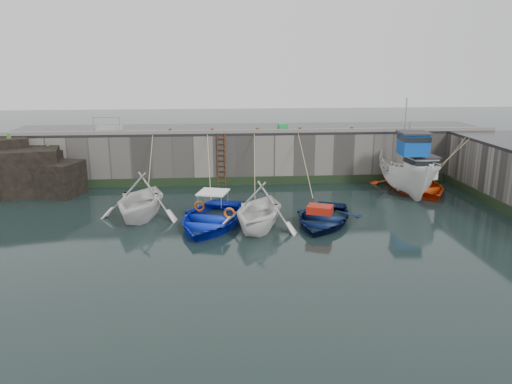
{
  "coord_description": "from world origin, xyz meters",
  "views": [
    {
      "loc": [
        -2.23,
        -19.61,
        7.37
      ],
      "look_at": [
        -0.4,
        3.66,
        1.2
      ],
      "focal_mm": 35.0,
      "sensor_mm": 36.0,
      "label": 1
    }
  ],
  "objects": [
    {
      "name": "boat_near_navy_rope",
      "position": [
        2.63,
        7.4,
        0.0
      ],
      "size": [
        0.04,
        5.81,
        3.1
      ],
      "primitive_type": null,
      "color": "tan",
      "rests_on": "ground"
    },
    {
      "name": "fish_crate",
      "position": [
        2.01,
        12.23,
        3.3
      ],
      "size": [
        0.67,
        0.53,
        0.28
      ],
      "primitive_type": "cube",
      "rotation": [
        0.0,
        0.0,
        0.21
      ],
      "color": "green",
      "rests_on": "road_back"
    },
    {
      "name": "boat_near_blue_rope",
      "position": [
        -2.6,
        7.47,
        0.0
      ],
      "size": [
        0.04,
        5.69,
        3.1
      ],
      "primitive_type": null,
      "color": "tan",
      "rests_on": "ground"
    },
    {
      "name": "rock_outcrop",
      "position": [
        -12.92,
        9.11,
        1.26
      ],
      "size": [
        5.85,
        4.24,
        3.41
      ],
      "color": "black",
      "rests_on": "ground"
    },
    {
      "name": "boat_near_blacktrim",
      "position": [
        -0.4,
        1.81,
        0.0
      ],
      "size": [
        5.24,
        5.63,
        2.41
      ],
      "primitive_type": "imported",
      "rotation": [
        0.0,
        0.0,
        -0.34
      ],
      "color": "silver",
      "rests_on": "ground"
    },
    {
      "name": "boat_near_navy",
      "position": [
        2.63,
        2.3,
        0.0
      ],
      "size": [
        5.1,
        5.85,
        1.01
      ],
      "primitive_type": "imported",
      "rotation": [
        0.0,
        0.0,
        -0.39
      ],
      "color": "#0A1640",
      "rests_on": "ground"
    },
    {
      "name": "boat_near_blacktrim_rope",
      "position": [
        -0.4,
        7.15,
        0.0
      ],
      "size": [
        0.04,
        6.26,
        3.1
      ],
      "primitive_type": null,
      "color": "tan",
      "rests_on": "ground"
    },
    {
      "name": "bollard_d",
      "position": [
        2.8,
        10.25,
        3.3
      ],
      "size": [
        0.18,
        0.18,
        0.28
      ],
      "primitive_type": "cylinder",
      "color": "#3F1E0F",
      "rests_on": "road_back"
    },
    {
      "name": "bollard_a",
      "position": [
        -5.0,
        10.25,
        3.3
      ],
      "size": [
        0.18,
        0.18,
        0.28
      ],
      "primitive_type": "cylinder",
      "color": "#3F1E0F",
      "rests_on": "road_back"
    },
    {
      "name": "algae_back",
      "position": [
        0.0,
        9.96,
        0.25
      ],
      "size": [
        30.0,
        0.08,
        0.5
      ],
      "primitive_type": "cube",
      "color": "black",
      "rests_on": "ground"
    },
    {
      "name": "railing",
      "position": [
        -8.75,
        11.25,
        3.36
      ],
      "size": [
        1.6,
        1.05,
        1.0
      ],
      "color": "#A5A8AD",
      "rests_on": "road_back"
    },
    {
      "name": "road_back",
      "position": [
        0.0,
        12.5,
        3.08
      ],
      "size": [
        30.0,
        5.0,
        0.16
      ],
      "primitive_type": "cube",
      "color": "black",
      "rests_on": "quay_back"
    },
    {
      "name": "boat_far_white",
      "position": [
        8.66,
        7.54,
        1.1
      ],
      "size": [
        3.06,
        6.98,
        5.63
      ],
      "rotation": [
        0.0,
        0.0,
        -0.07
      ],
      "color": "silver",
      "rests_on": "ground"
    },
    {
      "name": "bollard_c",
      "position": [
        0.2,
        10.25,
        3.3
      ],
      "size": [
        0.18,
        0.18,
        0.28
      ],
      "primitive_type": "cylinder",
      "color": "#3F1E0F",
      "rests_on": "road_back"
    },
    {
      "name": "bollard_b",
      "position": [
        -2.5,
        10.25,
        3.3
      ],
      "size": [
        0.18,
        0.18,
        0.28
      ],
      "primitive_type": "cylinder",
      "color": "#3F1E0F",
      "rests_on": "road_back"
    },
    {
      "name": "algae_right",
      "position": [
        11.96,
        2.5,
        0.25
      ],
      "size": [
        0.08,
        15.0,
        0.5
      ],
      "primitive_type": "cube",
      "color": "black",
      "rests_on": "ground"
    },
    {
      "name": "boat_near_white",
      "position": [
        -5.96,
        3.86,
        0.0
      ],
      "size": [
        4.88,
        5.4,
        2.49
      ],
      "primitive_type": "imported",
      "rotation": [
        0.0,
        0.0,
        -0.19
      ],
      "color": "silver",
      "rests_on": "ground"
    },
    {
      "name": "boat_near_blue",
      "position": [
        -2.6,
        2.44,
        0.0
      ],
      "size": [
        5.3,
        6.39,
        1.15
      ],
      "primitive_type": "imported",
      "rotation": [
        0.0,
        0.0,
        -0.27
      ],
      "color": "#0D26C7",
      "rests_on": "ground"
    },
    {
      "name": "ground",
      "position": [
        0.0,
        0.0,
        0.0
      ],
      "size": [
        120.0,
        120.0,
        0.0
      ],
      "primitive_type": "plane",
      "color": "black",
      "rests_on": "ground"
    },
    {
      "name": "bollard_e",
      "position": [
        6.0,
        10.25,
        3.3
      ],
      "size": [
        0.18,
        0.18,
        0.28
      ],
      "primitive_type": "cylinder",
      "color": "#3F1E0F",
      "rests_on": "road_back"
    },
    {
      "name": "boat_far_orange",
      "position": [
        9.3,
        7.96,
        0.4
      ],
      "size": [
        4.61,
        6.19,
        4.23
      ],
      "rotation": [
        0.0,
        0.0,
        0.06
      ],
      "color": "#F9430D",
      "rests_on": "ground"
    },
    {
      "name": "ladder",
      "position": [
        -2.0,
        9.91,
        1.59
      ],
      "size": [
        0.51,
        0.08,
        3.2
      ],
      "color": "#3F1E0F",
      "rests_on": "ground"
    },
    {
      "name": "quay_back",
      "position": [
        0.0,
        12.5,
        1.5
      ],
      "size": [
        30.0,
        5.0,
        3.0
      ],
      "primitive_type": "cube",
      "color": "slate",
      "rests_on": "ground"
    },
    {
      "name": "boat_near_white_rope",
      "position": [
        -5.96,
        8.18,
        0.0
      ],
      "size": [
        0.04,
        4.47,
        3.1
      ],
      "primitive_type": null,
      "color": "tan",
      "rests_on": "ground"
    },
    {
      "name": "kerb_back",
      "position": [
        0.0,
        10.15,
        3.26
      ],
      "size": [
        30.0,
        0.3,
        0.2
      ],
      "primitive_type": "cube",
      "color": "slate",
      "rests_on": "road_back"
    }
  ]
}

